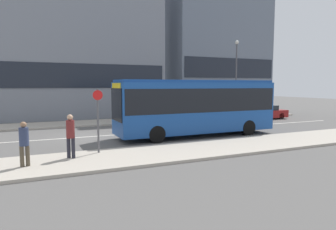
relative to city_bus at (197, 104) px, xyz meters
The scene contains 13 objects.
ground_plane 7.17m from the city_bus, 159.42° to the left, with size 120.00×120.00×0.00m, color #595654.
sidewalk_near 7.74m from the city_bus, 149.27° to the right, with size 44.00×3.50×0.13m.
sidewalk_far 10.97m from the city_bus, 126.62° to the left, with size 44.00×3.50×0.13m.
lane_centerline 7.16m from the city_bus, 159.42° to the left, with size 41.80×0.16×0.01m.
apartment_block_left_tower 16.08m from the city_bus, 110.12° to the left, with size 16.58×4.74×14.61m.
apartment_block_right_tower 20.18m from the city_bus, 53.59° to the left, with size 12.29×6.56×18.48m.
city_bus is the anchor object (origin of this frame).
parked_car_0 8.15m from the city_bus, 46.70° to the left, with size 4.36×1.71×1.26m.
parked_car_1 11.94m from the city_bus, 28.38° to the left, with size 4.35×1.89×1.28m.
pedestrian_near_stop 10.45m from the city_bus, 157.73° to the right, with size 0.35×0.34×1.70m.
pedestrian_down_pavement 8.61m from the city_bus, 157.18° to the right, with size 0.34×0.34×1.84m.
bus_stop_sign 7.20m from the city_bus, 157.42° to the right, with size 0.44×0.12×2.88m.
street_lamp 11.50m from the city_bus, 40.86° to the left, with size 0.36×0.36×7.23m.
Camera 1 is at (-2.80, -18.65, 3.19)m, focal length 32.00 mm.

